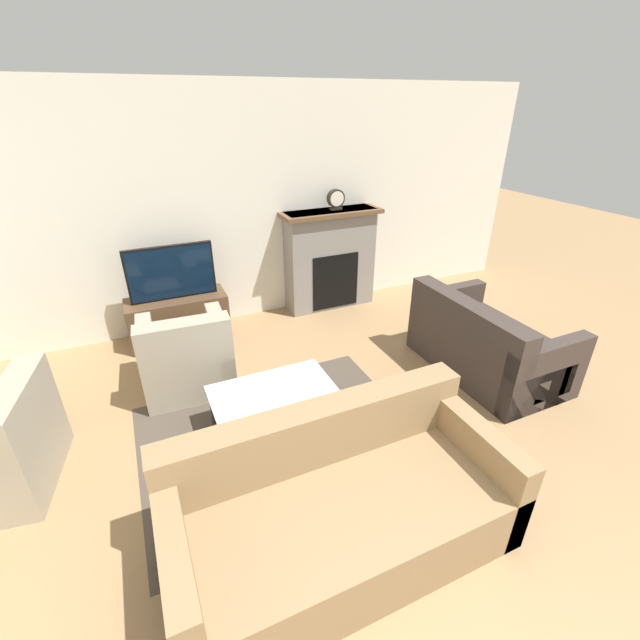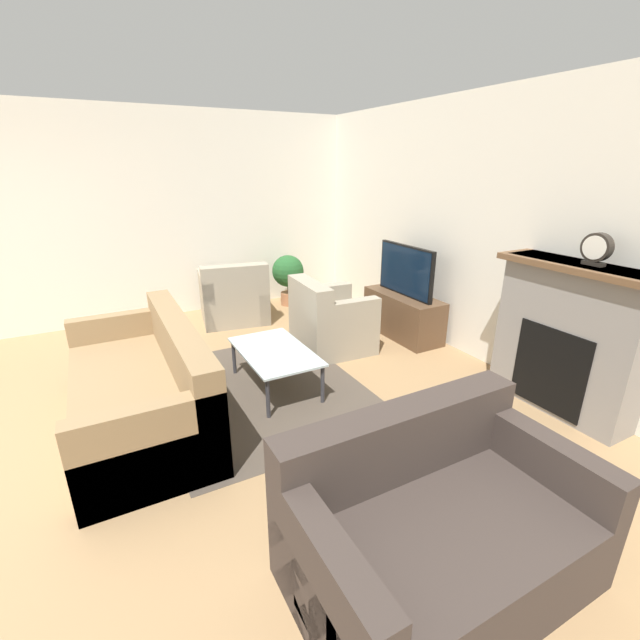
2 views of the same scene
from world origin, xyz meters
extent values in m
cube|color=silver|center=(0.00, 4.54, 1.35)|extent=(8.57, 0.06, 2.70)
cube|color=silver|center=(-2.82, 2.25, 1.35)|extent=(0.06, 7.51, 2.70)
cube|color=#4C4238|center=(-0.11, 2.17, 0.00)|extent=(2.20, 1.80, 0.00)
cube|color=gray|center=(1.37, 4.34, 0.64)|extent=(1.15, 0.34, 1.28)
cube|color=black|center=(1.37, 4.16, 0.40)|extent=(0.63, 0.01, 0.72)
cube|color=brown|center=(1.37, 4.31, 1.25)|extent=(1.27, 0.40, 0.05)
cube|color=brown|center=(-0.60, 4.21, 0.26)|extent=(1.09, 0.43, 0.52)
cube|color=black|center=(-0.60, 4.21, 0.82)|extent=(0.92, 0.05, 0.60)
cube|color=black|center=(-0.60, 4.19, 0.82)|extent=(0.88, 0.01, 0.56)
cube|color=#8C704C|center=(-0.08, 1.10, 0.21)|extent=(2.03, 0.94, 0.42)
cube|color=#8C704C|center=(-0.08, 1.47, 0.62)|extent=(2.03, 0.20, 0.40)
cube|color=#8C704C|center=(-1.03, 1.10, 0.33)|extent=(0.14, 0.94, 0.66)
cube|color=#8C704C|center=(0.86, 1.10, 0.33)|extent=(0.14, 0.94, 0.66)
cube|color=#3D332D|center=(2.15, 2.26, 0.21)|extent=(0.91, 1.48, 0.42)
cube|color=#3D332D|center=(1.80, 2.26, 0.62)|extent=(0.20, 1.48, 0.40)
cube|color=#3D332D|center=(2.15, 1.59, 0.33)|extent=(0.91, 0.14, 0.66)
cube|color=#3D332D|center=(2.15, 2.93, 0.33)|extent=(0.91, 0.14, 0.66)
cube|color=#9E937F|center=(-2.14, 2.55, 0.21)|extent=(0.93, 0.96, 0.42)
cube|color=#9E937F|center=(-1.84, 2.50, 0.62)|extent=(0.33, 0.86, 0.40)
cube|color=#9E937F|center=(-2.08, 2.90, 0.33)|extent=(0.82, 0.27, 0.66)
cube|color=#9E937F|center=(-2.20, 2.21, 0.33)|extent=(0.82, 0.27, 0.66)
cube|color=#9E937F|center=(-0.66, 3.25, 0.21)|extent=(0.84, 0.81, 0.42)
cube|color=#9E937F|center=(-0.68, 2.97, 0.62)|extent=(0.81, 0.24, 0.40)
cube|color=#9E937F|center=(-0.33, 3.23, 0.33)|extent=(0.18, 0.77, 0.66)
cube|color=#9E937F|center=(-0.99, 3.27, 0.33)|extent=(0.18, 0.77, 0.66)
cylinder|color=#333338|center=(-0.57, 2.06, 0.18)|extent=(0.04, 0.04, 0.36)
cylinder|color=#333338|center=(0.35, 2.06, 0.18)|extent=(0.04, 0.04, 0.36)
cylinder|color=#333338|center=(-0.57, 2.57, 0.18)|extent=(0.04, 0.04, 0.36)
cylinder|color=#333338|center=(0.35, 2.57, 0.18)|extent=(0.04, 0.04, 0.36)
cube|color=silver|center=(-0.11, 2.31, 0.37)|extent=(1.00, 0.60, 0.02)
cylinder|color=#AD704C|center=(-2.40, 3.48, 0.10)|extent=(0.23, 0.23, 0.19)
cylinder|color=#4C3823|center=(-2.40, 3.48, 0.26)|extent=(0.03, 0.03, 0.14)
sphere|color=#235628|center=(-2.40, 3.48, 0.52)|extent=(0.47, 0.47, 0.47)
cube|color=#28231E|center=(1.44, 4.34, 1.29)|extent=(0.15, 0.07, 0.03)
cylinder|color=#28231E|center=(1.44, 4.34, 1.42)|extent=(0.22, 0.07, 0.22)
cylinder|color=white|center=(1.44, 4.30, 1.42)|extent=(0.18, 0.00, 0.18)
camera|label=1|loc=(-0.93, -0.41, 2.49)|focal=24.00mm
camera|label=2|loc=(3.29, 0.97, 2.01)|focal=24.00mm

